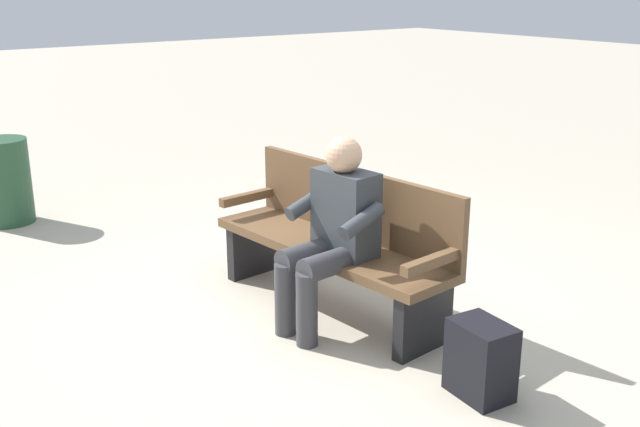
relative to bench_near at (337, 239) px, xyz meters
The scene contains 5 objects.
ground_plane 0.46m from the bench_near, 95.07° to the left, with size 40.00×40.00×0.00m, color #B7AD99.
bench_near is the anchor object (origin of this frame).
person_seated 0.35m from the bench_near, 135.68° to the left, with size 0.60×0.60×1.18m.
backpack 1.36m from the bench_near, behind, with size 0.34×0.30×0.40m.
trash_bin 3.35m from the bench_near, 21.79° to the left, with size 0.44×0.44×0.74m, color #23472D.
Camera 1 is at (-3.59, 2.75, 2.07)m, focal length 42.27 mm.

